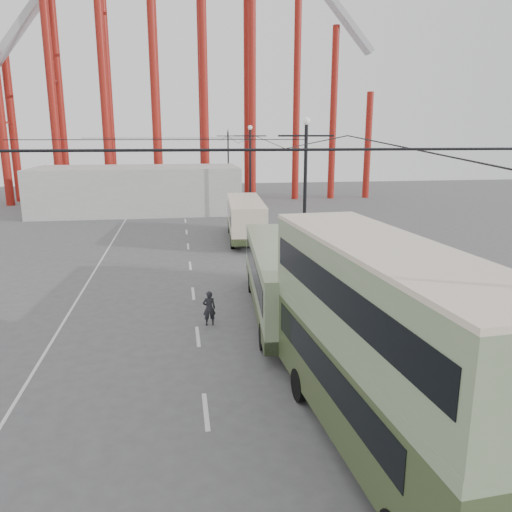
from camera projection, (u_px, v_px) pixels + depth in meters
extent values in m
plane|color=#505053|center=(258.00, 498.00, 11.72)|extent=(160.00, 160.00, 0.00)
cube|color=silver|center=(192.00, 278.00, 29.82)|extent=(0.15, 82.00, 0.01)
cube|color=silver|center=(292.00, 270.00, 31.74)|extent=(0.12, 120.00, 0.01)
cube|color=silver|center=(90.00, 278.00, 29.88)|extent=(0.12, 120.00, 0.01)
cylinder|color=black|center=(305.00, 203.00, 28.79)|extent=(0.20, 0.20, 9.00)
cylinder|color=black|center=(303.00, 274.00, 29.79)|extent=(0.44, 0.44, 0.50)
cube|color=black|center=(306.00, 136.00, 27.90)|extent=(3.20, 0.10, 0.10)
sphere|color=white|center=(307.00, 121.00, 27.71)|extent=(0.44, 0.44, 0.44)
cylinder|color=black|center=(250.00, 175.00, 49.92)|extent=(0.20, 0.20, 9.00)
cylinder|color=black|center=(250.00, 217.00, 50.92)|extent=(0.44, 0.44, 0.50)
cube|color=black|center=(250.00, 136.00, 49.03)|extent=(3.20, 0.10, 0.10)
sphere|color=white|center=(250.00, 128.00, 48.85)|extent=(0.44, 0.44, 0.44)
cylinder|color=black|center=(228.00, 163.00, 71.06)|extent=(0.20, 0.20, 9.00)
cylinder|color=black|center=(229.00, 193.00, 72.05)|extent=(0.44, 0.44, 0.50)
cube|color=black|center=(228.00, 136.00, 70.17)|extent=(3.20, 0.10, 0.10)
sphere|color=white|center=(228.00, 130.00, 69.98)|extent=(0.44, 0.44, 0.44)
cylinder|color=maroon|center=(2.00, 130.00, 59.15)|extent=(1.00, 1.00, 18.00)
cylinder|color=maroon|center=(13.00, 130.00, 62.99)|extent=(1.00, 1.00, 18.00)
cylinder|color=maroon|center=(52.00, 91.00, 58.99)|extent=(1.00, 1.00, 27.00)
cylinder|color=maroon|center=(59.00, 94.00, 62.83)|extent=(1.00, 1.00, 27.00)
cylinder|color=maroon|center=(101.00, 52.00, 58.84)|extent=(1.00, 1.00, 36.00)
cylinder|color=maroon|center=(106.00, 57.00, 62.68)|extent=(1.00, 1.00, 36.00)
cylinder|color=maroon|center=(151.00, 12.00, 58.68)|extent=(1.00, 1.00, 45.00)
cylinder|color=maroon|center=(153.00, 20.00, 62.52)|extent=(1.00, 1.00, 45.00)
cylinder|color=maroon|center=(297.00, 82.00, 64.09)|extent=(0.90, 0.90, 30.00)
cylinder|color=maroon|center=(333.00, 115.00, 65.78)|extent=(0.90, 0.90, 22.00)
cylinder|color=maroon|center=(368.00, 146.00, 67.46)|extent=(0.90, 0.90, 14.00)
cube|color=#AEAEB3|center=(337.00, 8.00, 62.73)|extent=(9.89, 2.00, 10.87)
cube|color=#AFB0AA|center=(138.00, 190.00, 55.38)|extent=(22.00, 10.00, 5.00)
cube|color=#3A4927|center=(379.00, 391.00, 13.10)|extent=(3.37, 10.78, 2.34)
cube|color=black|center=(380.00, 375.00, 12.99)|extent=(3.26, 8.66, 0.96)
cube|color=gray|center=(382.00, 344.00, 12.79)|extent=(3.39, 10.78, 0.32)
cube|color=gray|center=(385.00, 295.00, 12.48)|extent=(3.37, 10.78, 2.34)
cube|color=black|center=(385.00, 291.00, 12.46)|extent=(3.36, 10.15, 0.90)
cube|color=beige|center=(388.00, 247.00, 12.19)|extent=(3.39, 10.78, 0.13)
cylinder|color=black|center=(300.00, 385.00, 15.96)|extent=(0.37, 1.08, 1.06)
cylinder|color=black|center=(369.00, 377.00, 16.47)|extent=(0.37, 1.08, 1.06)
cube|color=gray|center=(282.00, 276.00, 23.40)|extent=(3.64, 12.00, 2.58)
cube|color=black|center=(282.00, 267.00, 23.29)|extent=(3.58, 10.72, 1.02)
cube|color=#3A4927|center=(282.00, 297.00, 23.63)|extent=(3.67, 12.00, 0.54)
cube|color=gray|center=(282.00, 248.00, 23.07)|extent=(3.66, 12.00, 0.17)
cylinder|color=black|center=(252.00, 284.00, 26.85)|extent=(0.39, 1.10, 1.07)
cylinder|color=black|center=(296.00, 283.00, 27.02)|extent=(0.39, 1.10, 1.07)
cylinder|color=black|center=(263.00, 335.00, 19.98)|extent=(0.39, 1.10, 1.07)
cylinder|color=black|center=(323.00, 333.00, 20.15)|extent=(0.39, 1.10, 1.07)
cube|color=beige|center=(245.00, 217.00, 40.60)|extent=(3.37, 10.68, 2.52)
cube|color=black|center=(245.00, 212.00, 40.50)|extent=(3.32, 9.42, 1.00)
cube|color=#3A4927|center=(245.00, 229.00, 40.83)|extent=(3.40, 10.68, 0.53)
cube|color=beige|center=(245.00, 201.00, 40.28)|extent=(3.39, 10.68, 0.17)
cylinder|color=black|center=(230.00, 227.00, 43.46)|extent=(0.37, 1.07, 1.05)
cylinder|color=black|center=(257.00, 227.00, 43.65)|extent=(0.37, 1.07, 1.05)
cylinder|color=black|center=(232.00, 241.00, 37.75)|extent=(0.37, 1.07, 1.05)
cylinder|color=black|center=(264.00, 241.00, 37.95)|extent=(0.37, 1.07, 1.05)
imported|color=black|center=(209.00, 308.00, 22.29)|extent=(0.61, 0.43, 1.59)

